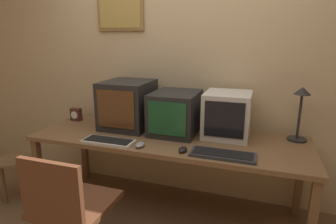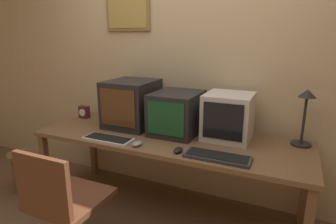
% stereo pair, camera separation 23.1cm
% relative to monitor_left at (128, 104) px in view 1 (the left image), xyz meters
% --- Properties ---
extents(wall_back, '(8.00, 0.08, 2.60)m').
position_rel_monitor_left_xyz_m(wall_back, '(0.43, 0.33, 0.36)').
color(wall_back, '#D1B284').
rests_on(wall_back, ground_plane).
extents(desk, '(2.28, 0.77, 0.73)m').
position_rel_monitor_left_xyz_m(desk, '(0.44, -0.14, -0.28)').
color(desk, brown).
rests_on(desk, ground_plane).
extents(monitor_left, '(0.42, 0.46, 0.43)m').
position_rel_monitor_left_xyz_m(monitor_left, '(0.00, 0.00, 0.00)').
color(monitor_left, black).
rests_on(monitor_left, desk).
extents(monitor_center, '(0.38, 0.46, 0.36)m').
position_rel_monitor_left_xyz_m(monitor_center, '(0.46, -0.01, -0.04)').
color(monitor_center, black).
rests_on(monitor_center, desk).
extents(monitor_right, '(0.37, 0.39, 0.37)m').
position_rel_monitor_left_xyz_m(monitor_right, '(0.90, 0.04, -0.03)').
color(monitor_right, beige).
rests_on(monitor_right, desk).
extents(keyboard_main, '(0.41, 0.16, 0.03)m').
position_rel_monitor_left_xyz_m(keyboard_main, '(0.04, -0.43, -0.20)').
color(keyboard_main, beige).
rests_on(keyboard_main, desk).
extents(keyboard_side, '(0.46, 0.17, 0.03)m').
position_rel_monitor_left_xyz_m(keyboard_side, '(0.93, -0.40, -0.20)').
color(keyboard_side, '#333338').
rests_on(keyboard_side, desk).
extents(mouse_near_keyboard, '(0.07, 0.10, 0.04)m').
position_rel_monitor_left_xyz_m(mouse_near_keyboard, '(0.31, -0.43, -0.20)').
color(mouse_near_keyboard, gray).
rests_on(mouse_near_keyboard, desk).
extents(mouse_far_corner, '(0.06, 0.10, 0.03)m').
position_rel_monitor_left_xyz_m(mouse_far_corner, '(0.64, -0.41, -0.20)').
color(mouse_far_corner, black).
rests_on(mouse_far_corner, desk).
extents(desk_clock, '(0.10, 0.06, 0.12)m').
position_rel_monitor_left_xyz_m(desk_clock, '(-0.59, 0.02, -0.15)').
color(desk_clock, '#4C231E').
rests_on(desk_clock, desk).
extents(desk_lamp, '(0.15, 0.15, 0.44)m').
position_rel_monitor_left_xyz_m(desk_lamp, '(1.46, 0.11, 0.08)').
color(desk_lamp, black).
rests_on(desk_lamp, desk).
extents(office_chair, '(0.48, 0.48, 0.87)m').
position_rel_monitor_left_xyz_m(office_chair, '(0.06, -0.96, -0.56)').
color(office_chair, black).
rests_on(office_chair, ground_plane).
extents(side_stool, '(0.32, 0.32, 0.43)m').
position_rel_monitor_left_xyz_m(side_stool, '(-1.02, -0.40, -0.62)').
color(side_stool, brown).
rests_on(side_stool, ground_plane).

